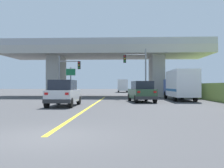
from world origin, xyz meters
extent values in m
plane|color=#424244|center=(0.00, 28.49, 0.00)|extent=(160.00, 160.00, 0.00)
cube|color=#A8A59E|center=(0.00, 28.49, 6.48)|extent=(29.58, 8.39, 1.13)
cube|color=#9A9891|center=(-7.45, 28.49, 2.96)|extent=(1.73, 5.04, 5.92)
cube|color=#9A9891|center=(7.45, 28.49, 2.96)|extent=(1.73, 5.04, 5.92)
cube|color=#9EA0A5|center=(0.00, 24.44, 7.50)|extent=(29.58, 0.20, 0.90)
cube|color=#9EA0A5|center=(0.00, 32.53, 7.50)|extent=(29.58, 0.20, 0.90)
cube|color=yellow|center=(0.00, 12.82, 0.00)|extent=(0.20, 25.64, 0.01)
cube|color=silver|center=(-2.11, 11.23, 0.81)|extent=(1.92, 4.28, 0.90)
cube|color=#1E232D|center=(-2.11, 10.91, 1.64)|extent=(1.69, 2.35, 0.76)
cube|color=#2D2D30|center=(-2.11, 9.14, 0.50)|extent=(1.96, 0.20, 0.28)
cube|color=red|center=(-2.83, 9.07, 1.03)|extent=(0.24, 0.06, 0.16)
cube|color=red|center=(-1.39, 9.07, 1.03)|extent=(0.24, 0.06, 0.16)
cylinder|color=black|center=(-2.97, 12.82, 0.36)|extent=(0.26, 0.72, 0.72)
cylinder|color=black|center=(-1.25, 12.82, 0.36)|extent=(0.26, 0.72, 0.72)
cylinder|color=black|center=(-2.97, 9.64, 0.36)|extent=(0.26, 0.72, 0.72)
cylinder|color=black|center=(-1.25, 9.64, 0.36)|extent=(0.26, 0.72, 0.72)
cube|color=#2D4C33|center=(4.28, 16.28, 0.81)|extent=(2.56, 4.70, 0.90)
cube|color=#1E232D|center=(4.32, 15.95, 1.64)|extent=(2.05, 2.67, 0.76)
cube|color=#2D2D30|center=(4.58, 14.12, 0.50)|extent=(2.00, 0.48, 0.28)
cube|color=red|center=(3.87, 13.95, 1.03)|extent=(0.25, 0.09, 0.16)
cube|color=red|center=(5.32, 14.15, 1.03)|extent=(0.25, 0.09, 0.16)
cylinder|color=black|center=(3.17, 17.83, 0.36)|extent=(0.36, 0.75, 0.72)
cylinder|color=black|center=(4.91, 18.07, 0.36)|extent=(0.36, 0.75, 0.72)
cylinder|color=black|center=(3.65, 14.49, 0.36)|extent=(0.36, 0.75, 0.72)
cylinder|color=black|center=(5.38, 14.74, 0.36)|extent=(0.36, 0.75, 0.72)
cube|color=navy|center=(8.68, 22.16, 1.40)|extent=(2.20, 2.00, 1.90)
cube|color=silver|center=(8.68, 18.36, 1.82)|extent=(2.31, 5.59, 2.74)
cube|color=#195999|center=(8.68, 18.36, 1.14)|extent=(2.33, 5.48, 0.24)
cylinder|color=black|center=(7.68, 22.16, 0.45)|extent=(0.30, 0.90, 0.90)
cylinder|color=black|center=(9.68, 22.16, 0.45)|extent=(0.30, 0.90, 0.90)
cylinder|color=black|center=(7.68, 16.97, 0.45)|extent=(0.30, 0.90, 0.90)
cylinder|color=black|center=(9.68, 16.97, 0.45)|extent=(0.30, 0.90, 0.90)
cylinder|color=slate|center=(5.24, 21.87, 3.03)|extent=(0.18, 0.18, 6.05)
cylinder|color=slate|center=(3.97, 21.87, 5.32)|extent=(2.53, 0.12, 0.12)
cube|color=black|center=(2.71, 21.87, 4.84)|extent=(0.32, 0.26, 0.96)
sphere|color=red|center=(2.71, 21.72, 5.14)|extent=(0.16, 0.16, 0.16)
sphere|color=gold|center=(2.71, 21.72, 4.84)|extent=(0.16, 0.16, 0.16)
sphere|color=green|center=(2.71, 21.72, 4.54)|extent=(0.16, 0.16, 0.16)
cylinder|color=slate|center=(-5.24, 21.62, 2.60)|extent=(0.18, 0.18, 5.21)
cylinder|color=slate|center=(-4.02, 21.62, 4.55)|extent=(2.43, 0.12, 0.12)
cube|color=black|center=(-2.81, 21.62, 4.07)|extent=(0.32, 0.26, 0.96)
sphere|color=red|center=(-2.81, 21.47, 4.37)|extent=(0.16, 0.16, 0.16)
sphere|color=gold|center=(-2.81, 21.47, 4.07)|extent=(0.16, 0.16, 0.16)
sphere|color=green|center=(-2.81, 21.47, 3.77)|extent=(0.16, 0.16, 0.16)
cylinder|color=#56595E|center=(-4.69, 25.59, 2.05)|extent=(0.14, 0.14, 4.10)
cube|color=#197242|center=(-4.69, 25.53, 3.46)|extent=(1.27, 0.08, 0.88)
cube|color=white|center=(-4.69, 25.53, 3.46)|extent=(1.35, 0.04, 0.96)
cube|color=silver|center=(2.50, 53.40, 1.40)|extent=(2.20, 2.00, 1.90)
cube|color=silver|center=(2.50, 49.82, 1.73)|extent=(2.31, 5.17, 2.56)
cube|color=#B26619|center=(2.50, 49.82, 1.09)|extent=(2.33, 5.06, 0.24)
cylinder|color=black|center=(1.50, 53.40, 0.45)|extent=(0.30, 0.90, 0.90)
cylinder|color=black|center=(3.50, 53.40, 0.45)|extent=(0.30, 0.90, 0.90)
cylinder|color=black|center=(1.50, 48.53, 0.45)|extent=(0.30, 0.90, 0.90)
cylinder|color=black|center=(3.50, 48.53, 0.45)|extent=(0.30, 0.90, 0.90)
camera|label=1|loc=(2.42, -7.34, 1.59)|focal=38.70mm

